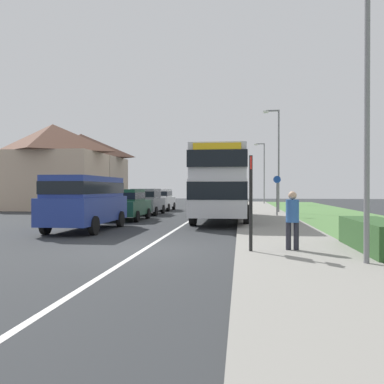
{
  "coord_description": "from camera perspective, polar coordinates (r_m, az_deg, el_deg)",
  "views": [
    {
      "loc": [
        2.74,
        -10.94,
        1.73
      ],
      "look_at": [
        0.7,
        5.66,
        1.6
      ],
      "focal_mm": 37.19,
      "sensor_mm": 36.0,
      "label": 1
    }
  ],
  "objects": [
    {
      "name": "cycle_route_sign",
      "position": [
        24.5,
        12.1,
        -0.27
      ],
      "size": [
        0.44,
        0.08,
        2.52
      ],
      "color": "slate",
      "rests_on": "ground_plane"
    },
    {
      "name": "street_lamp_far",
      "position": [
        44.64,
        10.17,
        3.26
      ],
      "size": [
        1.14,
        0.2,
        6.76
      ],
      "color": "slate",
      "rests_on": "ground_plane"
    },
    {
      "name": "double_decker_bus",
      "position": [
        21.25,
        4.35,
        1.55
      ],
      "size": [
        2.8,
        9.66,
        3.7
      ],
      "color": "#BCBCC1",
      "rests_on": "ground_plane"
    },
    {
      "name": "pavement_near_side",
      "position": [
        17.08,
        11.91,
        -5.17
      ],
      "size": [
        3.2,
        68.0,
        0.12
      ],
      "primitive_type": "cube",
      "color": "gray",
      "rests_on": "ground_plane"
    },
    {
      "name": "roadside_hedge",
      "position": [
        11.55,
        25.04,
        -5.97
      ],
      "size": [
        1.1,
        3.61,
        0.9
      ],
      "primitive_type": "cube",
      "color": "#2D5128",
      "rests_on": "ground_plane"
    },
    {
      "name": "parked_car_grey",
      "position": [
        26.87,
        -6.57,
        -1.22
      ],
      "size": [
        1.96,
        3.95,
        1.74
      ],
      "color": "slate",
      "rests_on": "ground_plane"
    },
    {
      "name": "parked_car_white",
      "position": [
        31.85,
        -4.63,
        -0.98
      ],
      "size": [
        1.99,
        4.12,
        1.71
      ],
      "color": "silver",
      "rests_on": "ground_plane"
    },
    {
      "name": "pedestrian_at_stop",
      "position": [
        10.83,
        14.2,
        -3.57
      ],
      "size": [
        0.34,
        0.34,
        1.67
      ],
      "color": "#23232D",
      "rests_on": "ground_plane"
    },
    {
      "name": "house_terrace_far_side",
      "position": [
        37.78,
        -17.36,
        3.21
      ],
      "size": [
        7.83,
        11.66,
        7.12
      ],
      "color": "#C1A88E",
      "rests_on": "ground_plane"
    },
    {
      "name": "ground_plane",
      "position": [
        11.41,
        -7.06,
        -8.29
      ],
      "size": [
        120.0,
        120.0,
        0.0
      ],
      "primitive_type": "plane",
      "color": "#2D3033"
    },
    {
      "name": "street_lamp_near",
      "position": [
        9.62,
        23.15,
        13.41
      ],
      "size": [
        1.14,
        0.2,
        6.72
      ],
      "color": "slate",
      "rests_on": "ground_plane"
    },
    {
      "name": "parked_car_dark_green",
      "position": [
        22.15,
        -9.37,
        -1.62
      ],
      "size": [
        1.98,
        3.99,
        1.71
      ],
      "color": "#19472D",
      "rests_on": "ground_plane"
    },
    {
      "name": "lane_marking_centre",
      "position": [
        19.21,
        -1.24,
        -4.71
      ],
      "size": [
        0.14,
        60.0,
        0.01
      ],
      "primitive_type": "cube",
      "color": "silver",
      "rests_on": "ground_plane"
    },
    {
      "name": "grass_verge_seaward",
      "position": [
        17.97,
        25.76,
        -5.0
      ],
      "size": [
        6.0,
        68.0,
        0.08
      ],
      "primitive_type": "cube",
      "color": "#517F42",
      "rests_on": "ground_plane"
    },
    {
      "name": "parked_van_blue",
      "position": [
        17.11,
        -14.92,
        -0.91
      ],
      "size": [
        2.11,
        5.26,
        2.24
      ],
      "color": "navy",
      "rests_on": "ground_plane"
    },
    {
      "name": "bus_stop_sign",
      "position": [
        10.4,
        8.43,
        -0.61
      ],
      "size": [
        0.09,
        0.52,
        2.6
      ],
      "color": "black",
      "rests_on": "ground_plane"
    },
    {
      "name": "street_lamp_mid",
      "position": [
        28.57,
        12.11,
        5.36
      ],
      "size": [
        1.14,
        0.2,
        7.26
      ],
      "color": "slate",
      "rests_on": "ground_plane"
    }
  ]
}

